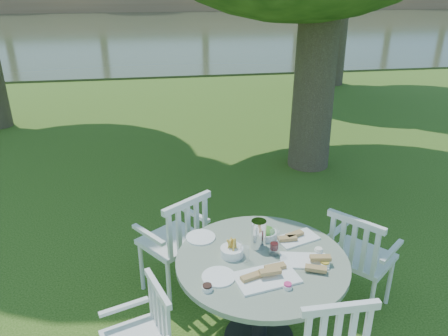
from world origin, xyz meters
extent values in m
plane|color=#203F0D|center=(0.00, 0.00, 0.00)|extent=(140.00, 140.00, 0.00)
cylinder|color=black|center=(0.02, -1.36, 0.39)|extent=(0.12, 0.12, 0.70)
cylinder|color=gray|center=(0.02, -1.36, 0.76)|extent=(1.27, 1.27, 0.04)
cylinder|color=silver|center=(1.25, -1.12, 0.24)|extent=(0.04, 0.04, 0.47)
cylinder|color=silver|center=(0.99, -0.79, 0.24)|extent=(0.04, 0.04, 0.47)
cylinder|color=silver|center=(0.96, -1.36, 0.24)|extent=(0.04, 0.04, 0.47)
cylinder|color=silver|center=(0.70, -1.03, 0.24)|extent=(0.04, 0.04, 0.47)
cube|color=silver|center=(0.97, -1.08, 0.49)|extent=(0.65, 0.65, 0.04)
cube|color=silver|center=(0.81, -1.21, 0.72)|extent=(0.34, 0.40, 0.48)
cylinder|color=silver|center=(-0.54, -0.30, 0.25)|extent=(0.04, 0.04, 0.50)
cylinder|color=silver|center=(-0.90, -0.56, 0.25)|extent=(0.04, 0.04, 0.50)
cylinder|color=silver|center=(-0.31, -0.62, 0.25)|extent=(0.04, 0.04, 0.50)
cylinder|color=silver|center=(-0.66, -0.88, 0.25)|extent=(0.04, 0.04, 0.50)
cube|color=silver|center=(-0.60, -0.59, 0.52)|extent=(0.68, 0.67, 0.04)
cube|color=silver|center=(-0.47, -0.77, 0.75)|extent=(0.44, 0.33, 0.51)
cube|color=silver|center=(-0.75, -1.62, 0.63)|extent=(0.17, 0.41, 0.42)
cube|color=white|center=(-0.01, -1.59, 0.79)|extent=(0.47, 0.33, 0.02)
cube|color=white|center=(0.31, -1.44, 0.79)|extent=(0.38, 0.27, 0.01)
cube|color=white|center=(0.36, -1.15, 0.79)|extent=(0.37, 0.28, 0.01)
cylinder|color=white|center=(-0.33, -1.52, 0.79)|extent=(0.24, 0.24, 0.01)
cylinder|color=white|center=(-0.39, -1.00, 0.79)|extent=(0.23, 0.23, 0.01)
cylinder|color=white|center=(-0.19, -1.28, 0.82)|extent=(0.17, 0.17, 0.07)
cylinder|color=white|center=(0.12, -1.08, 0.81)|extent=(0.17, 0.17, 0.06)
cylinder|color=silver|center=(0.03, -1.20, 0.90)|extent=(0.11, 0.11, 0.23)
cylinder|color=white|center=(0.12, -1.32, 0.89)|extent=(0.08, 0.08, 0.21)
cylinder|color=white|center=(-0.14, -1.28, 0.84)|extent=(0.06, 0.06, 0.11)
cylinder|color=white|center=(-0.11, -1.36, 0.84)|extent=(0.07, 0.07, 0.12)
cylinder|color=white|center=(0.11, -1.71, 0.80)|extent=(0.06, 0.06, 0.03)
cylinder|color=white|center=(0.44, -1.53, 0.80)|extent=(0.07, 0.07, 0.03)
cylinder|color=white|center=(0.46, -1.36, 0.80)|extent=(0.07, 0.07, 0.03)
cylinder|color=white|center=(-0.42, -1.65, 0.80)|extent=(0.07, 0.07, 0.03)
cube|color=#2D341E|center=(0.00, 23.00, 0.00)|extent=(100.00, 28.00, 0.12)
camera|label=1|loc=(-0.70, -3.96, 2.67)|focal=35.00mm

